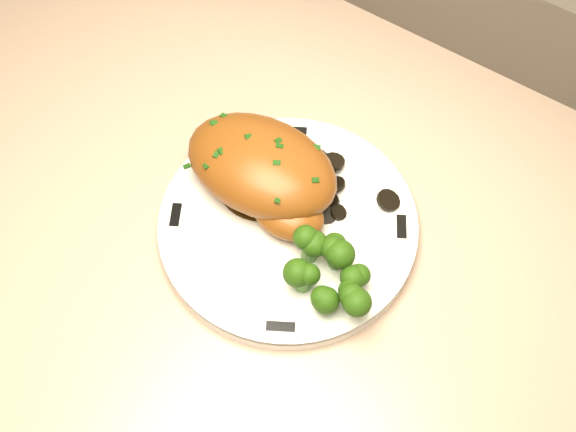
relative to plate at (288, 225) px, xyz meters
The scene contains 9 objects.
plate is the anchor object (origin of this frame).
rim_accent_0 0.11m from the plate, 31.19° to the left, with size 0.03×0.01×0.00m, color black.
rim_accent_1 0.11m from the plate, 121.19° to the left, with size 0.03×0.01×0.00m, color black.
rim_accent_2 0.11m from the plate, 148.81° to the right, with size 0.03×0.01×0.00m, color black.
rim_accent_3 0.11m from the plate, 58.81° to the right, with size 0.03×0.01×0.00m, color black.
gravy_pool 0.05m from the plate, 155.15° to the left, with size 0.09×0.09×0.00m, color #342109.
chicken_breast 0.06m from the plate, 155.30° to the left, with size 0.17×0.12×0.06m.
mushroom_pile 0.06m from the plate, 66.23° to the left, with size 0.09×0.07×0.02m.
broccoli_florets 0.08m from the plate, 25.85° to the right, with size 0.09×0.07×0.04m.
Camera 1 is at (-0.36, 1.37, 1.53)m, focal length 45.00 mm.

